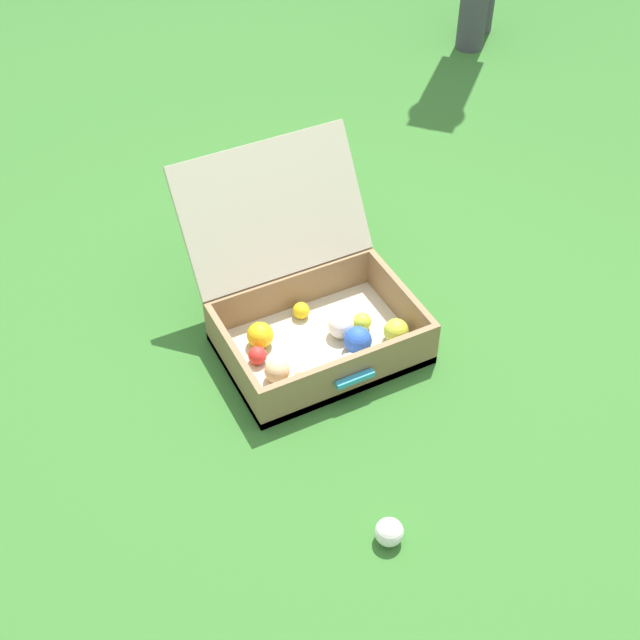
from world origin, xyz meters
The scene contains 3 objects.
ground_plane centered at (0.00, 0.00, 0.00)m, with size 16.00×16.00×0.00m, color #336B28.
open_suitcase centered at (-0.08, 0.11, 0.11)m, with size 0.53×0.61×0.47m.
stray_ball_on_grass centered at (-0.22, -0.57, 0.03)m, with size 0.07×0.07×0.07m, color white.
Camera 1 is at (-0.86, -1.47, 1.75)m, focal length 48.66 mm.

